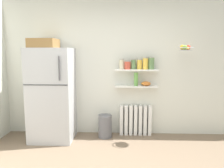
% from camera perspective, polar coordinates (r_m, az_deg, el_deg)
% --- Properties ---
extents(back_wall, '(7.04, 0.10, 2.60)m').
position_cam_1_polar(back_wall, '(4.39, 1.59, 4.07)').
color(back_wall, silver).
rests_on(back_wall, ground_plane).
extents(refrigerator, '(0.76, 0.71, 1.84)m').
position_cam_1_polar(refrigerator, '(4.24, -15.07, -2.11)').
color(refrigerator, '#B7BABF').
rests_on(refrigerator, ground_plane).
extents(radiator, '(0.62, 0.12, 0.58)m').
position_cam_1_polar(radiator, '(4.46, 5.99, -9.14)').
color(radiator, white).
rests_on(radiator, ground_plane).
extents(wall_shelf_lower, '(0.81, 0.22, 0.02)m').
position_cam_1_polar(wall_shelf_lower, '(4.27, 6.15, -0.59)').
color(wall_shelf_lower, white).
extents(wall_shelf_upper, '(0.81, 0.22, 0.02)m').
position_cam_1_polar(wall_shelf_upper, '(4.24, 6.21, 3.56)').
color(wall_shelf_upper, white).
extents(storage_jar_0, '(0.09, 0.09, 0.20)m').
position_cam_1_polar(storage_jar_0, '(4.22, 2.45, 5.09)').
color(storage_jar_0, beige).
rests_on(storage_jar_0, wall_shelf_upper).
extents(storage_jar_1, '(0.12, 0.12, 0.16)m').
position_cam_1_polar(storage_jar_1, '(4.22, 3.96, 4.84)').
color(storage_jar_1, '#C64C38').
rests_on(storage_jar_1, wall_shelf_upper).
extents(storage_jar_2, '(0.09, 0.09, 0.20)m').
position_cam_1_polar(storage_jar_2, '(4.23, 5.48, 5.05)').
color(storage_jar_2, '#5B7F4C').
rests_on(storage_jar_2, wall_shelf_upper).
extents(storage_jar_3, '(0.09, 0.09, 0.20)m').
position_cam_1_polar(storage_jar_3, '(4.23, 6.99, 5.02)').
color(storage_jar_3, yellow).
rests_on(storage_jar_3, wall_shelf_upper).
extents(storage_jar_4, '(0.10, 0.10, 0.23)m').
position_cam_1_polar(storage_jar_4, '(4.24, 8.50, 5.21)').
color(storage_jar_4, yellow).
rests_on(storage_jar_4, wall_shelf_upper).
extents(storage_jar_5, '(0.11, 0.11, 0.24)m').
position_cam_1_polar(storage_jar_5, '(4.26, 9.99, 5.25)').
color(storage_jar_5, '#5B7F4C').
rests_on(storage_jar_5, wall_shelf_upper).
extents(vase, '(0.08, 0.08, 0.25)m').
position_cam_1_polar(vase, '(4.25, 6.14, 1.23)').
color(vase, '#66A84C').
rests_on(vase, wall_shelf_lower).
extents(shelf_bowl, '(0.18, 0.18, 0.08)m').
position_cam_1_polar(shelf_bowl, '(4.28, 8.64, 0.10)').
color(shelf_bowl, orange).
rests_on(shelf_bowl, wall_shelf_lower).
extents(trash_bin, '(0.25, 0.25, 0.43)m').
position_cam_1_polar(trash_bin, '(4.33, -1.79, -10.66)').
color(trash_bin, slate).
rests_on(trash_bin, ground_plane).
extents(hanging_fruit_basket, '(0.28, 0.28, 0.10)m').
position_cam_1_polar(hanging_fruit_basket, '(4.12, 18.20, 8.71)').
color(hanging_fruit_basket, '#B2B2B7').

